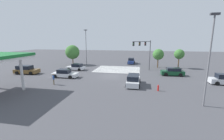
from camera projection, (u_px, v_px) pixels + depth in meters
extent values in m
plane|color=#47474C|center=(112.00, 76.00, 29.01)|extent=(140.67, 140.67, 0.00)
cube|color=silver|center=(120.00, 66.00, 39.45)|extent=(10.46, 0.60, 0.01)
cube|color=silver|center=(119.00, 67.00, 38.54)|extent=(10.46, 0.60, 0.01)
cube|color=silver|center=(119.00, 68.00, 37.62)|extent=(10.46, 0.60, 0.01)
cube|color=silver|center=(118.00, 68.00, 36.71)|extent=(10.46, 0.60, 0.01)
cube|color=silver|center=(118.00, 69.00, 35.79)|extent=(10.46, 0.60, 0.01)
cube|color=silver|center=(117.00, 70.00, 34.88)|extent=(10.46, 0.60, 0.01)
cube|color=silver|center=(116.00, 71.00, 33.96)|extent=(10.46, 0.60, 0.01)
cube|color=silver|center=(116.00, 72.00, 33.05)|extent=(10.46, 0.60, 0.01)
cube|color=silver|center=(115.00, 73.00, 32.14)|extent=(10.46, 0.60, 0.01)
cylinder|color=#47474C|center=(150.00, 56.00, 34.05)|extent=(0.18, 0.18, 6.80)
cylinder|color=#47474C|center=(142.00, 42.00, 31.96)|extent=(3.85, 3.85, 0.12)
cube|color=black|center=(145.00, 44.00, 32.64)|extent=(0.40, 0.40, 0.84)
sphere|color=red|center=(145.00, 44.00, 32.55)|extent=(0.16, 0.16, 0.16)
cube|color=black|center=(140.00, 44.00, 31.69)|extent=(0.40, 0.40, 0.84)
sphere|color=gold|center=(139.00, 44.00, 31.60)|extent=(0.16, 0.16, 0.16)
cube|color=black|center=(133.00, 44.00, 30.74)|extent=(0.40, 0.40, 0.84)
sphere|color=green|center=(133.00, 44.00, 30.65)|extent=(0.16, 0.16, 0.16)
cube|color=silver|center=(65.00, 75.00, 28.04)|extent=(4.80, 1.83, 0.65)
cube|color=black|center=(64.00, 71.00, 27.94)|extent=(2.18, 1.65, 0.69)
cylinder|color=black|center=(75.00, 75.00, 28.70)|extent=(0.67, 0.22, 0.67)
cylinder|color=black|center=(70.00, 77.00, 26.90)|extent=(0.67, 0.22, 0.67)
cylinder|color=black|center=(60.00, 74.00, 29.25)|extent=(0.67, 0.22, 0.67)
cylinder|color=black|center=(55.00, 76.00, 27.45)|extent=(0.67, 0.22, 0.67)
cube|color=silver|center=(76.00, 68.00, 34.90)|extent=(4.26, 2.12, 0.61)
cube|color=black|center=(77.00, 65.00, 34.69)|extent=(2.14, 1.82, 0.69)
cylinder|color=black|center=(69.00, 69.00, 34.31)|extent=(0.65, 0.25, 0.63)
cylinder|color=black|center=(73.00, 68.00, 36.16)|extent=(0.65, 0.25, 0.63)
cylinder|color=black|center=(79.00, 70.00, 33.70)|extent=(0.65, 0.25, 0.63)
cylinder|color=black|center=(83.00, 68.00, 35.55)|extent=(0.65, 0.25, 0.63)
cube|color=black|center=(224.00, 76.00, 23.44)|extent=(1.97, 1.55, 0.75)
cylinder|color=black|center=(212.00, 81.00, 24.69)|extent=(0.64, 0.23, 0.64)
cylinder|color=black|center=(217.00, 84.00, 23.03)|extent=(0.64, 0.23, 0.64)
cube|color=brown|center=(27.00, 71.00, 30.94)|extent=(4.94, 2.31, 0.78)
cube|color=black|center=(25.00, 67.00, 30.83)|extent=(3.00, 1.97, 0.75)
cylinder|color=black|center=(37.00, 71.00, 31.79)|extent=(0.72, 0.27, 0.71)
cylinder|color=black|center=(31.00, 73.00, 29.85)|extent=(0.72, 0.27, 0.71)
cylinder|color=black|center=(24.00, 71.00, 32.12)|extent=(0.72, 0.27, 0.71)
cylinder|color=black|center=(17.00, 73.00, 30.18)|extent=(0.72, 0.27, 0.71)
cube|color=silver|center=(133.00, 82.00, 23.29)|extent=(1.96, 4.87, 0.76)
cube|color=black|center=(133.00, 77.00, 22.95)|extent=(1.73, 2.85, 0.72)
cylinder|color=black|center=(128.00, 80.00, 24.97)|extent=(0.23, 0.61, 0.61)
cylinder|color=black|center=(140.00, 81.00, 24.59)|extent=(0.23, 0.61, 0.61)
cylinder|color=black|center=(126.00, 85.00, 22.10)|extent=(0.23, 0.61, 0.61)
cylinder|color=black|center=(139.00, 86.00, 21.71)|extent=(0.23, 0.61, 0.61)
cube|color=navy|center=(131.00, 62.00, 44.29)|extent=(1.73, 4.75, 0.79)
cube|color=black|center=(131.00, 59.00, 43.94)|extent=(1.55, 2.18, 0.74)
cylinder|color=black|center=(129.00, 62.00, 45.92)|extent=(0.22, 0.64, 0.64)
cylinder|color=black|center=(134.00, 62.00, 45.59)|extent=(0.22, 0.64, 0.64)
cylinder|color=black|center=(128.00, 63.00, 43.09)|extent=(0.22, 0.64, 0.64)
cylinder|color=black|center=(134.00, 63.00, 42.76)|extent=(0.22, 0.64, 0.64)
cube|color=#144728|center=(172.00, 73.00, 29.43)|extent=(4.35, 1.82, 0.77)
cube|color=black|center=(174.00, 69.00, 29.26)|extent=(2.51, 1.60, 0.60)
cylinder|color=black|center=(166.00, 74.00, 28.84)|extent=(0.72, 0.24, 0.71)
cylinder|color=black|center=(164.00, 73.00, 30.54)|extent=(0.72, 0.24, 0.71)
cylinder|color=black|center=(181.00, 75.00, 28.42)|extent=(0.72, 0.24, 0.71)
cylinder|color=black|center=(178.00, 73.00, 30.11)|extent=(0.72, 0.24, 0.71)
cylinder|color=silver|center=(22.00, 74.00, 20.67)|extent=(0.36, 0.36, 4.46)
cylinder|color=brown|center=(54.00, 82.00, 23.56)|extent=(0.14, 0.14, 0.83)
cylinder|color=brown|center=(54.00, 82.00, 23.43)|extent=(0.14, 0.14, 0.83)
cube|color=#284C93|center=(53.00, 77.00, 23.35)|extent=(0.40, 0.41, 0.66)
sphere|color=#8C6647|center=(53.00, 75.00, 23.26)|extent=(0.23, 0.23, 0.23)
cylinder|color=slate|center=(209.00, 63.00, 15.04)|extent=(0.16, 0.16, 9.23)
cube|color=#333338|center=(215.00, 14.00, 14.10)|extent=(0.80, 0.36, 0.20)
cylinder|color=slate|center=(86.00, 48.00, 40.88)|extent=(0.16, 0.16, 9.37)
cube|color=#333338|center=(86.00, 30.00, 39.93)|extent=(0.80, 0.36, 0.20)
cylinder|color=brown|center=(73.00, 61.00, 42.12)|extent=(0.26, 0.26, 1.91)
sphere|color=#3D7533|center=(72.00, 52.00, 41.60)|extent=(3.87, 3.87, 3.87)
cylinder|color=brown|center=(158.00, 63.00, 37.81)|extent=(0.26, 0.26, 2.17)
sphere|color=#3D7533|center=(158.00, 54.00, 37.36)|extent=(2.73, 2.73, 2.73)
cylinder|color=brown|center=(178.00, 63.00, 36.96)|extent=(0.26, 0.26, 2.46)
sphere|color=#3D7533|center=(179.00, 54.00, 36.51)|extent=(2.42, 2.42, 2.42)
cylinder|color=red|center=(158.00, 88.00, 20.62)|extent=(0.22, 0.22, 0.70)
sphere|color=red|center=(158.00, 86.00, 20.54)|extent=(0.20, 0.20, 0.20)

